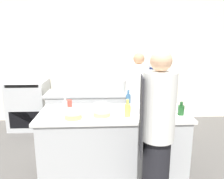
{
  "coord_description": "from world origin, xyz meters",
  "views": [
    {
      "loc": [
        -0.16,
        -2.96,
        1.9
      ],
      "look_at": [
        0.0,
        0.35,
        1.13
      ],
      "focal_mm": 35.0,
      "sensor_mm": 36.0,
      "label": 1
    }
  ],
  "objects": [
    {
      "name": "wall_back",
      "position": [
        0.0,
        2.13,
        1.4
      ],
      "size": [
        8.0,
        0.06,
        2.8
      ],
      "color": "silver",
      "rests_on": "ground_plane"
    },
    {
      "name": "oven_range",
      "position": [
        -1.75,
        1.71,
        0.51
      ],
      "size": [
        0.77,
        0.74,
        1.03
      ],
      "color": "#B7BABC",
      "rests_on": "ground_plane"
    },
    {
      "name": "bottle_cooking_oil",
      "position": [
        -0.7,
        0.11,
        0.96
      ],
      "size": [
        0.06,
        0.06,
        0.19
      ],
      "color": "silver",
      "rests_on": "prep_counter"
    },
    {
      "name": "bowl_ceramic_blue",
      "position": [
        -0.17,
        0.13,
        0.93
      ],
      "size": [
        0.24,
        0.24,
        0.08
      ],
      "color": "#B7BABC",
      "rests_on": "prep_counter"
    },
    {
      "name": "bowl_mixing_large",
      "position": [
        -0.54,
        -0.24,
        0.92
      ],
      "size": [
        0.22,
        0.22,
        0.07
      ],
      "color": "tan",
      "rests_on": "prep_counter"
    },
    {
      "name": "bowl_wooden_salad",
      "position": [
        0.35,
        -0.01,
        0.93
      ],
      "size": [
        0.21,
        0.21,
        0.09
      ],
      "color": "#B7BABC",
      "rests_on": "prep_counter"
    },
    {
      "name": "cup",
      "position": [
        -0.67,
        0.29,
        0.94
      ],
      "size": [
        0.09,
        0.09,
        0.1
      ],
      "color": "#B2382D",
      "rests_on": "prep_counter"
    },
    {
      "name": "bottle_vinegar",
      "position": [
        0.25,
        0.29,
        0.98
      ],
      "size": [
        0.07,
        0.07,
        0.25
      ],
      "color": "#2D5175",
      "rests_on": "prep_counter"
    },
    {
      "name": "bowl_prep_small",
      "position": [
        -0.16,
        -0.15,
        0.91
      ],
      "size": [
        0.23,
        0.23,
        0.06
      ],
      "color": "tan",
      "rests_on": "prep_counter"
    },
    {
      "name": "pass_counter",
      "position": [
        -0.09,
        1.23,
        0.44
      ],
      "size": [
        2.3,
        0.63,
        0.88
      ],
      "color": "#B7BABC",
      "rests_on": "ground_plane"
    },
    {
      "name": "bottle_olive_oil",
      "position": [
        0.18,
        -0.19,
        0.98
      ],
      "size": [
        0.09,
        0.09,
        0.24
      ],
      "color": "#B2A84C",
      "rests_on": "prep_counter"
    },
    {
      "name": "stockpot",
      "position": [
        0.16,
        1.18,
        1.01
      ],
      "size": [
        0.31,
        0.31,
        0.25
      ],
      "color": "#B7BABC",
      "rests_on": "pass_counter"
    },
    {
      "name": "prep_counter",
      "position": [
        0.0,
        0.0,
        0.44
      ],
      "size": [
        2.1,
        0.86,
        0.88
      ],
      "color": "#B7BABC",
      "rests_on": "ground_plane"
    },
    {
      "name": "chef_at_stove",
      "position": [
        0.48,
        0.76,
        0.84
      ],
      "size": [
        0.42,
        0.4,
        1.67
      ],
      "rotation": [
        0.0,
        0.0,
        -1.33
      ],
      "color": "black",
      "rests_on": "ground_plane"
    },
    {
      "name": "ground_plane",
      "position": [
        0.0,
        0.0,
        0.0
      ],
      "size": [
        16.0,
        16.0,
        0.0
      ],
      "primitive_type": "plane",
      "color": "#4C4947"
    },
    {
      "name": "bottle_wine",
      "position": [
        0.92,
        -0.17,
        0.96
      ],
      "size": [
        0.09,
        0.09,
        0.19
      ],
      "color": "#19471E",
      "rests_on": "prep_counter"
    },
    {
      "name": "chef_at_prep_near",
      "position": [
        0.44,
        -0.76,
        0.9
      ],
      "size": [
        0.39,
        0.37,
        1.8
      ],
      "rotation": [
        0.0,
        0.0,
        1.46
      ],
      "color": "black",
      "rests_on": "ground_plane"
    }
  ]
}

